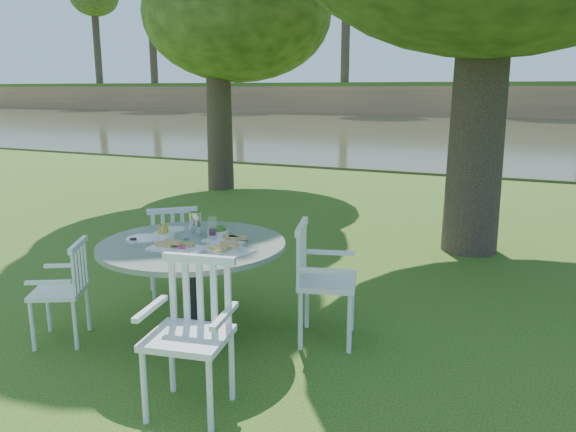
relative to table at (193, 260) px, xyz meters
The scene contains 9 objects.
ground 1.18m from the table, 68.71° to the left, with size 140.00×140.00×0.00m, color #22440E.
table is the anchor object (origin of this frame).
chair_ne 1.00m from the table, 23.56° to the left, with size 0.58×0.60×0.98m.
chair_nw 1.01m from the table, 135.06° to the left, with size 0.64×0.64×0.93m.
chair_sw 1.03m from the table, 153.83° to the right, with size 0.55×0.56×0.84m.
chair_se 1.01m from the table, 56.27° to the right, with size 0.57×0.54×0.98m.
tableware 0.19m from the table, 132.01° to the left, with size 1.16×0.71×0.20m.
river 23.91m from the table, 89.16° to the left, with size 100.00×28.00×0.12m, color #363821.
far_bank 42.53m from the table, 89.15° to the left, with size 100.00×18.00×15.20m.
Camera 1 is at (2.14, -4.55, 2.04)m, focal length 35.00 mm.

